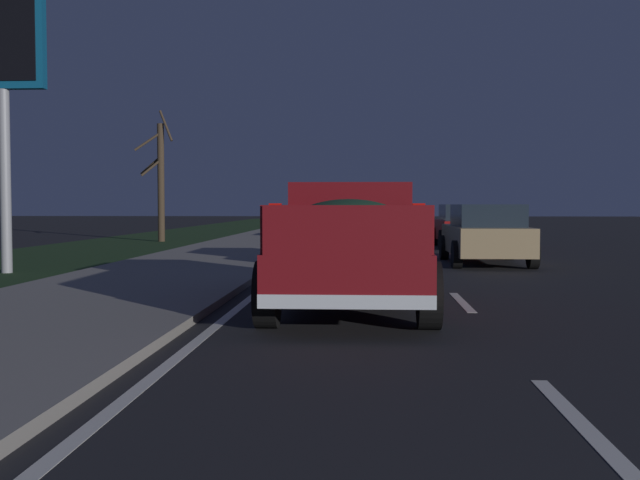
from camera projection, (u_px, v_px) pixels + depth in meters
name	position (u px, v px, depth m)	size (l,w,h in m)	color
ground	(408.00, 247.00, 27.19)	(144.00, 144.00, 0.00)	black
sidewalk_shoulder	(251.00, 245.00, 27.53)	(108.00, 4.00, 0.12)	gray
grass_verge	(117.00, 246.00, 27.84)	(108.00, 6.00, 0.01)	#1E3819
lane_markings	(340.00, 244.00, 29.65)	(108.00, 3.54, 0.01)	silver
pickup_truck	(350.00, 242.00, 11.15)	(5.44, 2.31, 1.87)	maroon
sedan_black	(360.00, 223.00, 31.61)	(4.44, 2.09, 1.54)	black
sedan_blue	(357.00, 235.00, 18.71)	(4.40, 2.03, 1.54)	navy
sedan_red	(464.00, 226.00, 26.92)	(4.40, 2.02, 1.54)	maroon
sedan_tan	(486.00, 234.00, 19.47)	(4.40, 2.02, 1.54)	#9E845B
gas_price_sign	(3.00, 62.00, 16.72)	(0.27, 1.90, 6.30)	#99999E
bare_tree_far	(160.00, 179.00, 31.21)	(0.97, 1.64, 5.42)	#423323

